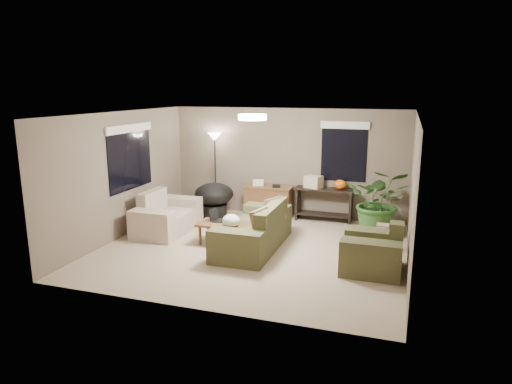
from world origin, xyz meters
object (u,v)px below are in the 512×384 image
(armchair, at_px, (373,253))
(coffee_table, at_px, (224,226))
(main_sofa, at_px, (255,232))
(floor_lamp, at_px, (215,146))
(cat_scratching_post, at_px, (382,239))
(loveseat, at_px, (166,217))
(houseplant, at_px, (380,209))
(desk, at_px, (268,202))
(papasan_chair, at_px, (214,197))
(console_table, at_px, (324,202))

(armchair, height_order, coffee_table, armchair)
(coffee_table, bearing_deg, main_sofa, 1.23)
(floor_lamp, bearing_deg, cat_scratching_post, -21.34)
(loveseat, bearing_deg, cat_scratching_post, 2.72)
(houseplant, xyz_separation_m, cat_scratching_post, (0.12, -0.97, -0.32))
(coffee_table, bearing_deg, desk, 82.54)
(main_sofa, xyz_separation_m, desk, (-0.36, 2.04, 0.08))
(papasan_chair, bearing_deg, console_table, 10.93)
(main_sofa, bearing_deg, papasan_chair, 132.78)
(main_sofa, relative_size, cat_scratching_post, 4.40)
(loveseat, height_order, houseplant, houseplant)
(coffee_table, distance_m, floor_lamp, 2.71)
(armchair, xyz_separation_m, desk, (-2.53, 2.50, 0.08))
(armchair, height_order, houseplant, houseplant)
(desk, xyz_separation_m, floor_lamp, (-1.36, 0.10, 1.22))
(coffee_table, relative_size, houseplant, 0.72)
(loveseat, relative_size, cat_scratching_post, 3.20)
(console_table, bearing_deg, coffee_table, -125.02)
(main_sofa, bearing_deg, floor_lamp, 128.77)
(desk, relative_size, console_table, 0.85)
(desk, distance_m, floor_lamp, 1.83)
(main_sofa, xyz_separation_m, houseplant, (2.15, 1.55, 0.25))
(main_sofa, relative_size, armchair, 2.20)
(armchair, distance_m, floor_lamp, 4.85)
(papasan_chair, relative_size, cat_scratching_post, 1.87)
(console_table, xyz_separation_m, houseplant, (1.24, -0.62, 0.10))
(console_table, bearing_deg, desk, -173.91)
(desk, xyz_separation_m, papasan_chair, (-1.21, -0.34, 0.09))
(coffee_table, height_order, floor_lamp, floor_lamp)
(desk, height_order, cat_scratching_post, desk)
(armchair, xyz_separation_m, floor_lamp, (-3.89, 2.59, 1.30))
(loveseat, distance_m, papasan_chair, 1.44)
(loveseat, height_order, console_table, loveseat)
(armchair, height_order, console_table, armchair)
(main_sofa, distance_m, houseplant, 2.67)
(desk, bearing_deg, papasan_chair, -164.19)
(papasan_chair, bearing_deg, armchair, -29.87)
(papasan_chair, height_order, cat_scratching_post, papasan_chair)
(main_sofa, relative_size, console_table, 1.69)
(armchair, distance_m, desk, 3.56)
(loveseat, height_order, armchair, same)
(armchair, relative_size, cat_scratching_post, 2.00)
(armchair, bearing_deg, papasan_chair, 150.13)
(armchair, height_order, papasan_chair, armchair)
(coffee_table, distance_m, houseplant, 3.19)
(coffee_table, relative_size, papasan_chair, 1.07)
(console_table, distance_m, houseplant, 1.39)
(console_table, distance_m, floor_lamp, 2.87)
(desk, relative_size, houseplant, 0.79)
(console_table, xyz_separation_m, floor_lamp, (-2.63, -0.04, 1.16))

